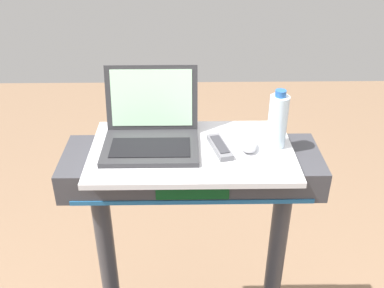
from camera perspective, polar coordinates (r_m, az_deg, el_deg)
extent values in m
cylinder|color=#38383D|center=(1.91, -10.66, -15.12)|extent=(0.07, 0.07, 0.85)
cylinder|color=#38383D|center=(1.91, 10.56, -14.90)|extent=(0.07, 0.07, 0.85)
cube|color=#38383D|center=(1.57, -0.03, -3.00)|extent=(0.90, 0.28, 0.11)
cube|color=#0C3F19|center=(1.46, 0.06, -6.11)|extent=(0.24, 0.01, 0.06)
cube|color=#1E598C|center=(1.48, 0.06, -7.48)|extent=(0.81, 0.00, 0.02)
cube|color=silver|center=(1.54, -0.03, -0.98)|extent=(0.70, 0.41, 0.02)
cube|color=#2D2D30|center=(1.53, -5.30, -0.44)|extent=(0.33, 0.23, 0.02)
cube|color=black|center=(1.51, -5.36, -0.43)|extent=(0.27, 0.13, 0.00)
cube|color=#2D2D30|center=(1.60, -5.18, 5.91)|extent=(0.33, 0.06, 0.23)
cube|color=#B2E0B7|center=(1.59, -5.19, 5.88)|extent=(0.29, 0.04, 0.20)
ellipsoid|color=#B2B2B7|center=(1.54, 7.22, -0.06)|extent=(0.06, 0.10, 0.03)
cylinder|color=silver|center=(1.54, 10.89, 2.82)|extent=(0.07, 0.07, 0.19)
cylinder|color=#2659A5|center=(1.49, 11.28, 6.36)|extent=(0.04, 0.04, 0.02)
cube|color=slate|center=(1.53, 3.56, -0.39)|extent=(0.08, 0.17, 0.02)
cube|color=#333338|center=(1.52, 3.58, -0.02)|extent=(0.06, 0.12, 0.00)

